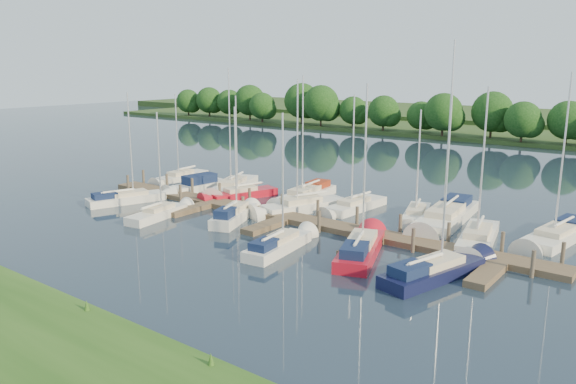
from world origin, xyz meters
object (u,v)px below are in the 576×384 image
Objects in this scene: motorboat at (198,187)px; sailboat_n_5 at (300,208)px; sailboat_s_2 at (235,216)px; sailboat_n_0 at (181,178)px; dock at (284,220)px.

motorboat is 12.38m from sailboat_n_5.
sailboat_n_5 is (12.37, -0.49, -0.09)m from motorboat.
motorboat is at bearing 129.90° from sailboat_s_2.
sailboat_n_5 reaches higher than sailboat_n_0.
motorboat reaches higher than dock.
sailboat_n_0 is 5.03m from motorboat.
sailboat_s_2 is (10.00, -5.74, -0.03)m from motorboat.
sailboat_n_5 reaches higher than sailboat_s_2.
sailboat_s_2 reaches higher than dock.
sailboat_s_2 is at bearing 147.65° from sailboat_n_0.
sailboat_n_5 is at bearing 45.55° from sailboat_s_2.
motorboat is 0.74× the size of sailboat_s_2.
sailboat_s_2 is at bearing 156.88° from motorboat.
sailboat_n_0 is at bearing -16.83° from motorboat.
sailboat_n_0 reaches higher than dock.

